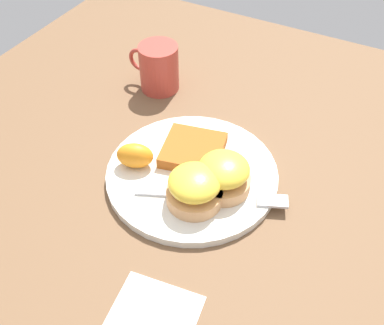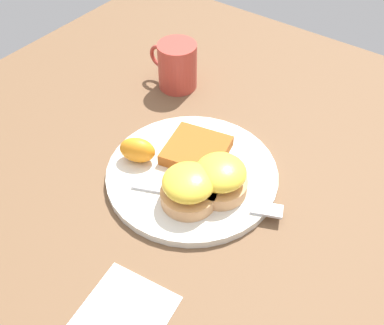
% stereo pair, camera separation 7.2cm
% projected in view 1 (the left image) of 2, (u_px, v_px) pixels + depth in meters
% --- Properties ---
extents(ground_plane, '(1.10, 1.10, 0.00)m').
position_uv_depth(ground_plane, '(192.00, 177.00, 0.74)').
color(ground_plane, brown).
extents(plate, '(0.28, 0.28, 0.01)m').
position_uv_depth(plate, '(192.00, 174.00, 0.74)').
color(plate, silver).
rests_on(plate, ground_plane).
extents(sandwich_benedict_left, '(0.09, 0.09, 0.06)m').
position_uv_depth(sandwich_benedict_left, '(194.00, 188.00, 0.67)').
color(sandwich_benedict_left, tan).
rests_on(sandwich_benedict_left, plate).
extents(sandwich_benedict_right, '(0.09, 0.09, 0.06)m').
position_uv_depth(sandwich_benedict_right, '(224.00, 175.00, 0.69)').
color(sandwich_benedict_right, tan).
rests_on(sandwich_benedict_right, plate).
extents(hashbrown_patty, '(0.12, 0.11, 0.02)m').
position_uv_depth(hashbrown_patty, '(193.00, 150.00, 0.75)').
color(hashbrown_patty, '#A3541D').
rests_on(hashbrown_patty, plate).
extents(orange_wedge, '(0.07, 0.06, 0.04)m').
position_uv_depth(orange_wedge, '(135.00, 156.00, 0.73)').
color(orange_wedge, orange).
rests_on(orange_wedge, plate).
extents(fork, '(0.22, 0.11, 0.00)m').
position_uv_depth(fork, '(222.00, 198.00, 0.69)').
color(fork, silver).
rests_on(fork, plate).
extents(cup, '(0.11, 0.08, 0.09)m').
position_uv_depth(cup, '(158.00, 67.00, 0.88)').
color(cup, '#B23D33').
rests_on(cup, ground_plane).
extents(napkin, '(0.12, 0.12, 0.00)m').
position_uv_depth(napkin, '(151.00, 321.00, 0.57)').
color(napkin, white).
rests_on(napkin, ground_plane).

